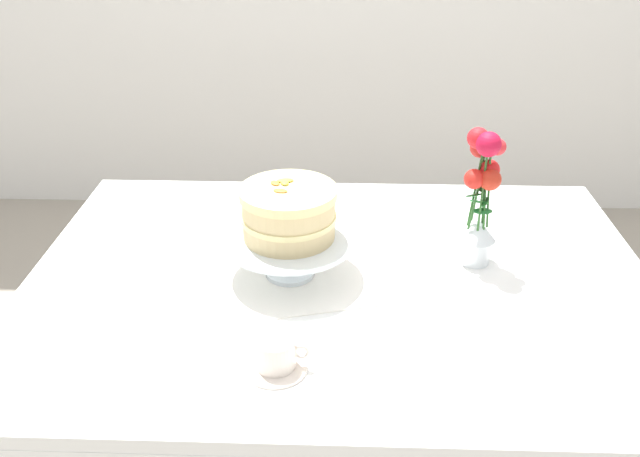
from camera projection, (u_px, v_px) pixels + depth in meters
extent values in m
cube|color=white|center=(340.00, 281.00, 1.50)|extent=(1.40, 1.00, 0.03)
cylinder|color=brown|center=(144.00, 308.00, 2.05)|extent=(0.06, 0.06, 0.71)
cylinder|color=brown|center=(538.00, 316.00, 2.01)|extent=(0.06, 0.06, 0.71)
cube|color=white|center=(290.00, 274.00, 1.50)|extent=(0.39, 0.39, 0.00)
cylinder|color=silver|center=(290.00, 272.00, 1.50)|extent=(0.11, 0.11, 0.01)
cylinder|color=silver|center=(290.00, 255.00, 1.48)|extent=(0.03, 0.03, 0.07)
cylinder|color=silver|center=(290.00, 238.00, 1.45)|extent=(0.29, 0.29, 0.01)
cylinder|color=beige|center=(289.00, 228.00, 1.44)|extent=(0.20, 0.20, 0.04)
cylinder|color=beige|center=(289.00, 217.00, 1.43)|extent=(0.20, 0.20, 0.01)
cylinder|color=beige|center=(289.00, 205.00, 1.42)|extent=(0.20, 0.20, 0.04)
cylinder|color=beige|center=(288.00, 193.00, 1.40)|extent=(0.21, 0.21, 0.02)
ellipsoid|color=yellow|center=(286.00, 180.00, 1.43)|extent=(0.04, 0.02, 0.01)
ellipsoid|color=yellow|center=(285.00, 183.00, 1.42)|extent=(0.02, 0.03, 0.01)
ellipsoid|color=orange|center=(281.00, 191.00, 1.38)|extent=(0.03, 0.02, 0.00)
ellipsoid|color=orange|center=(275.00, 183.00, 1.42)|extent=(0.03, 0.03, 0.00)
cylinder|color=silver|center=(475.00, 250.00, 1.54)|extent=(0.07, 0.07, 0.06)
cone|color=silver|center=(478.00, 229.00, 1.51)|extent=(0.09, 0.09, 0.05)
cylinder|color=#2D6028|center=(489.00, 188.00, 1.46)|extent=(0.02, 0.01, 0.19)
sphere|color=red|center=(498.00, 147.00, 1.42)|extent=(0.04, 0.04, 0.04)
ellipsoid|color=#236B2D|center=(483.00, 211.00, 1.48)|extent=(0.04, 0.02, 0.01)
cylinder|color=#2D6028|center=(484.00, 199.00, 1.48)|extent=(0.01, 0.01, 0.14)
sphere|color=red|center=(489.00, 170.00, 1.45)|extent=(0.05, 0.05, 0.05)
ellipsoid|color=#236B2D|center=(484.00, 187.00, 1.47)|extent=(0.05, 0.05, 0.01)
cylinder|color=#2D6028|center=(478.00, 187.00, 1.48)|extent=(0.01, 0.03, 0.18)
sphere|color=red|center=(481.00, 148.00, 1.45)|extent=(0.05, 0.05, 0.05)
ellipsoid|color=#236B2D|center=(480.00, 190.00, 1.48)|extent=(0.03, 0.05, 0.02)
cylinder|color=#2D6028|center=(477.00, 184.00, 1.46)|extent=(0.02, 0.01, 0.21)
sphere|color=red|center=(478.00, 138.00, 1.42)|extent=(0.05, 0.05, 0.05)
ellipsoid|color=#236B2D|center=(479.00, 202.00, 1.47)|extent=(0.05, 0.03, 0.02)
cylinder|color=#2D6028|center=(475.00, 204.00, 1.47)|extent=(0.02, 0.01, 0.12)
sphere|color=red|center=(474.00, 179.00, 1.44)|extent=(0.04, 0.04, 0.04)
ellipsoid|color=#236B2D|center=(474.00, 195.00, 1.46)|extent=(0.05, 0.04, 0.01)
cylinder|color=#2D6028|center=(483.00, 188.00, 1.45)|extent=(0.01, 0.02, 0.21)
sphere|color=red|center=(489.00, 144.00, 1.40)|extent=(0.05, 0.05, 0.05)
ellipsoid|color=#236B2D|center=(485.00, 202.00, 1.47)|extent=(0.03, 0.05, 0.02)
cylinder|color=#2D6028|center=(485.00, 204.00, 1.47)|extent=(0.01, 0.01, 0.12)
sphere|color=red|center=(490.00, 180.00, 1.44)|extent=(0.05, 0.05, 0.05)
cylinder|color=silver|center=(276.00, 367.00, 1.22)|extent=(0.12, 0.12, 0.01)
cylinder|color=silver|center=(275.00, 352.00, 1.20)|extent=(0.07, 0.07, 0.06)
torus|color=silver|center=(302.00, 352.00, 1.20)|extent=(0.03, 0.01, 0.03)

